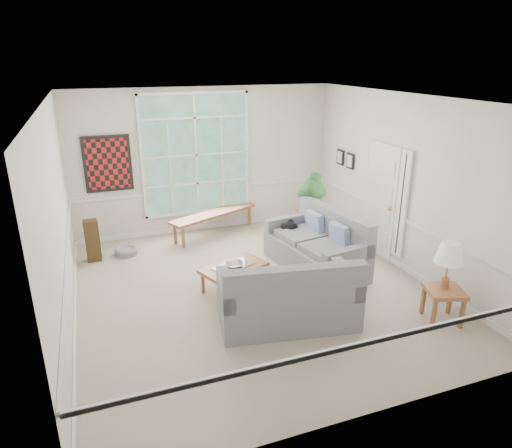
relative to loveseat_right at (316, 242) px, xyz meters
The scene contains 24 objects.
floor 1.42m from the loveseat_right, 164.13° to the right, with size 5.50×6.00×0.01m, color #A49886.
ceiling 2.81m from the loveseat_right, 164.13° to the right, with size 5.50×6.00×0.02m, color white.
wall_back 3.09m from the loveseat_right, 115.81° to the left, with size 5.50×0.02×3.00m, color silver.
wall_front 3.73m from the loveseat_right, 110.77° to the right, with size 5.50×0.02×3.00m, color silver.
wall_left 4.16m from the loveseat_right, behind, with size 0.02×6.00×3.00m, color silver.
wall_right 1.81m from the loveseat_right, 13.82° to the right, with size 0.02×6.00×3.00m, color silver.
window_back 3.19m from the loveseat_right, 119.60° to the left, with size 2.30×0.08×2.40m, color white.
entry_door 1.55m from the loveseat_right, ahead, with size 0.08×0.90×2.10m, color white.
door_sidelight 1.62m from the loveseat_right, 15.31° to the right, with size 0.08×0.26×1.90m, color white.
wall_art 4.27m from the loveseat_right, 141.26° to the left, with size 0.90×0.06×1.10m, color maroon.
wall_frame_near 2.25m from the loveseat_right, 44.04° to the left, with size 0.04×0.26×0.32m, color black.
wall_frame_far 2.51m from the loveseat_right, 51.25° to the left, with size 0.04×0.26×0.32m, color black.
loveseat_right is the anchor object (origin of this frame).
loveseat_front 1.82m from the loveseat_right, 129.64° to the right, with size 1.90×0.98×1.03m, color slate.
coffee_table 1.62m from the loveseat_right, behind, with size 1.05×0.57×0.39m, color #945734.
pewter_bowl 1.58m from the loveseat_right, behind, with size 0.36×0.36×0.09m, color #9C9CA1.
window_bench 2.57m from the loveseat_right, 118.81° to the left, with size 2.04×0.40×0.48m, color #945734.
end_table 1.26m from the loveseat_right, 64.97° to the left, with size 0.63×0.63×0.63m, color #945734.
houseplant 1.29m from the loveseat_right, 67.53° to the left, with size 0.48×0.48×0.82m, color #295A2B, non-canonical shape.
side_table 2.35m from the loveseat_right, 67.08° to the right, with size 0.49×0.49×0.50m, color #945734.
table_lamp 2.33m from the loveseat_right, 66.42° to the right, with size 0.40×0.40×0.68m, color white, non-canonical shape.
pet_bed 3.60m from the loveseat_right, 149.97° to the left, with size 0.43×0.43×0.13m, color slate.
floor_speaker 4.06m from the loveseat_right, 155.01° to the left, with size 0.25×0.19×0.79m, color #3E2913.
cat 0.69m from the loveseat_right, 108.63° to the left, with size 0.33×0.24×0.16m, color black.
Camera 1 is at (-2.25, -6.18, 3.57)m, focal length 32.00 mm.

